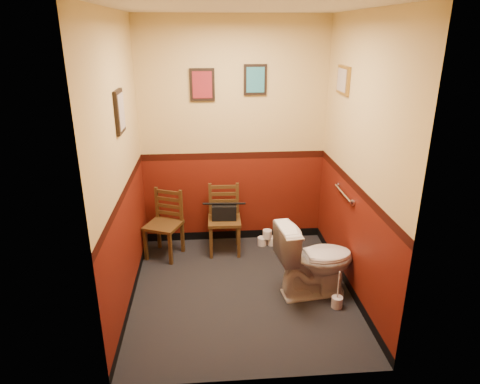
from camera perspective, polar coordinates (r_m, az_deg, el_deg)
The scene contains 17 objects.
floor at distance 4.53m, azimuth 0.27°, elevation -13.04°, with size 2.20×2.40×0.00m, color black.
ceiling at distance 3.77m, azimuth 0.34°, elevation 23.45°, with size 2.20×2.40×0.00m, color silver.
wall_back at distance 5.10m, azimuth -0.88°, elevation 7.47°, with size 2.20×2.70×0.00m, color #551309.
wall_front at distance 2.83m, azimuth 2.41°, elevation -3.74°, with size 2.20×2.70×0.00m, color #551309.
wall_left at distance 4.01m, azimuth -15.59°, elevation 2.96°, with size 2.40×2.70×0.00m, color #551309.
wall_right at distance 4.18m, azimuth 15.51°, elevation 3.71°, with size 2.40×2.70×0.00m, color #551309.
grab_bar at distance 4.52m, azimuth 13.63°, elevation -0.20°, with size 0.05×0.56×0.06m.
framed_print_back_a at distance 4.97m, azimuth -5.06°, elevation 14.06°, with size 0.28×0.04×0.36m.
framed_print_back_b at distance 4.99m, azimuth 2.05°, elevation 14.74°, with size 0.26×0.04×0.34m.
framed_print_left at distance 3.98m, azimuth -15.74°, elevation 10.28°, with size 0.04×0.30×0.38m.
framed_print_right at distance 4.60m, azimuth 13.59°, elevation 14.31°, with size 0.04×0.34×0.28m.
toilet at distance 4.37m, azimuth 9.93°, elevation -8.87°, with size 0.44×0.78×0.77m, color white.
toilet_brush at distance 4.38m, azimuth 12.81°, elevation -14.01°, with size 0.11×0.11×0.39m.
chair_left at distance 5.09m, azimuth -10.00°, elevation -4.22°, with size 0.49×0.49×0.79m.
chair_right at distance 5.12m, azimuth -2.11°, elevation -3.62°, with size 0.39×0.39×0.82m.
handbag at distance 5.04m, azimuth -2.11°, elevation -2.67°, with size 0.29×0.16×0.21m.
tp_stack at distance 5.38m, azimuth 3.63°, elevation -6.23°, with size 0.23×0.12×0.20m.
Camera 1 is at (-0.33, -3.75, 2.52)m, focal length 32.00 mm.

